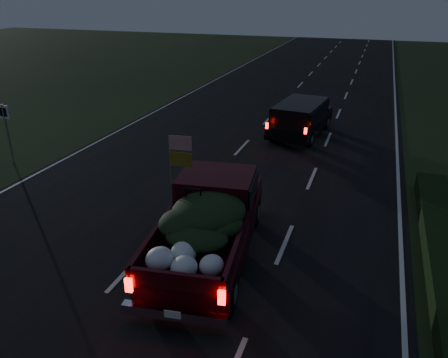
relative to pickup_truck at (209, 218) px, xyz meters
The scene contains 6 objects.
ground 2.45m from the pickup_truck, 142.80° to the right, with size 120.00×120.00×0.00m, color black.
road_asphalt 2.44m from the pickup_truck, 142.80° to the right, with size 14.00×120.00×0.02m, color black.
hedge_row 6.35m from the pickup_truck, 15.52° to the left, with size 1.00×10.00×0.60m, color black.
route_sign 10.89m from the pickup_truck, 160.19° to the left, with size 0.55×0.08×2.50m.
pickup_truck is the anchor object (origin of this frame).
lead_suv 11.36m from the pickup_truck, 87.80° to the left, with size 2.55×5.01×1.38m.
Camera 1 is at (5.50, -8.19, 6.75)m, focal length 35.00 mm.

